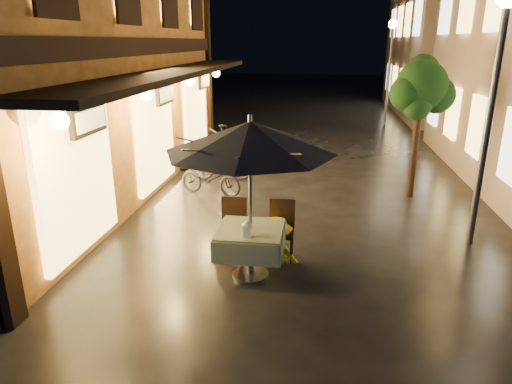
# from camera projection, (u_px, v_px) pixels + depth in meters

# --- Properties ---
(ground) EXTENTS (90.00, 90.00, 0.00)m
(ground) POSITION_uv_depth(u_px,v_px,m) (294.00, 288.00, 6.63)
(ground) COLOR black
(ground) RESTS_ON ground
(west_building) EXTENTS (5.90, 11.40, 7.40)m
(west_building) POSITION_uv_depth(u_px,v_px,m) (47.00, 26.00, 9.97)
(west_building) COLOR #BB6C29
(west_building) RESTS_ON ground
(east_building_far) EXTENTS (7.30, 10.30, 7.30)m
(east_building_far) POSITION_uv_depth(u_px,v_px,m) (478.00, 35.00, 21.41)
(east_building_far) COLOR #AE9B8C
(east_building_far) RESTS_ON ground
(street_tree) EXTENTS (1.43, 1.20, 3.15)m
(street_tree) POSITION_uv_depth(u_px,v_px,m) (422.00, 89.00, 9.79)
(street_tree) COLOR black
(street_tree) RESTS_ON ground
(streetlamp_near) EXTENTS (0.36, 0.36, 4.23)m
(streetlamp_near) POSITION_uv_depth(u_px,v_px,m) (496.00, 74.00, 7.19)
(streetlamp_near) COLOR #59595E
(streetlamp_near) RESTS_ON ground
(streetlamp_far) EXTENTS (0.36, 0.36, 4.23)m
(streetlamp_far) POSITION_uv_depth(u_px,v_px,m) (390.00, 54.00, 18.47)
(streetlamp_far) COLOR #59595E
(streetlamp_far) RESTS_ON ground
(cafe_table) EXTENTS (0.99, 0.99, 0.78)m
(cafe_table) POSITION_uv_depth(u_px,v_px,m) (250.00, 240.00, 6.79)
(cafe_table) COLOR #59595E
(cafe_table) RESTS_ON ground
(patio_umbrella) EXTENTS (2.44, 2.44, 2.46)m
(patio_umbrella) POSITION_uv_depth(u_px,v_px,m) (250.00, 137.00, 6.30)
(patio_umbrella) COLOR #59595E
(patio_umbrella) RESTS_ON ground
(cafe_chair_left) EXTENTS (0.42, 0.42, 0.97)m
(cafe_chair_left) POSITION_uv_depth(u_px,v_px,m) (233.00, 223.00, 7.55)
(cafe_chair_left) COLOR black
(cafe_chair_left) RESTS_ON ground
(cafe_chair_right) EXTENTS (0.42, 0.42, 0.97)m
(cafe_chair_right) POSITION_uv_depth(u_px,v_px,m) (281.00, 226.00, 7.45)
(cafe_chair_right) COLOR black
(cafe_chair_right) RESTS_ON ground
(table_lantern) EXTENTS (0.16, 0.16, 0.25)m
(table_lantern) POSITION_uv_depth(u_px,v_px,m) (247.00, 227.00, 6.41)
(table_lantern) COLOR white
(table_lantern) RESTS_ON cafe_table
(person_orange) EXTENTS (0.76, 0.65, 1.35)m
(person_orange) POSITION_uv_depth(u_px,v_px,m) (227.00, 219.00, 7.36)
(person_orange) COLOR orange
(person_orange) RESTS_ON ground
(person_yellow) EXTENTS (0.98, 0.60, 1.46)m
(person_yellow) POSITION_uv_depth(u_px,v_px,m) (276.00, 219.00, 7.23)
(person_yellow) COLOR #EAD100
(person_yellow) RESTS_ON ground
(bicycle_0) EXTENTS (1.61, 0.91, 0.80)m
(bicycle_0) POSITION_uv_depth(u_px,v_px,m) (211.00, 178.00, 10.53)
(bicycle_0) COLOR black
(bicycle_0) RESTS_ON ground
(bicycle_1) EXTENTS (1.63, 0.62, 0.96)m
(bicycle_1) POSITION_uv_depth(u_px,v_px,m) (221.00, 162.00, 11.58)
(bicycle_1) COLOR black
(bicycle_1) RESTS_ON ground
(bicycle_2) EXTENTS (1.80, 0.90, 0.90)m
(bicycle_2) POSITION_uv_depth(u_px,v_px,m) (202.00, 156.00, 12.30)
(bicycle_2) COLOR black
(bicycle_2) RESTS_ON ground
(bicycle_3) EXTENTS (1.88, 0.77, 1.10)m
(bicycle_3) POSITION_uv_depth(u_px,v_px,m) (232.00, 144.00, 13.36)
(bicycle_3) COLOR black
(bicycle_3) RESTS_ON ground
(bicycle_4) EXTENTS (1.64, 1.04, 0.81)m
(bicycle_4) POSITION_uv_depth(u_px,v_px,m) (218.00, 142.00, 14.23)
(bicycle_4) COLOR black
(bicycle_4) RESTS_ON ground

